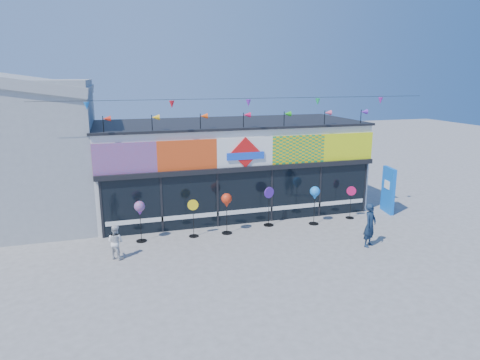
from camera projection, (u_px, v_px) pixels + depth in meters
name	position (u px, v px, depth m)	size (l,w,h in m)	color
ground	(274.00, 254.00, 15.17)	(80.00, 80.00, 0.00)	slate
kite_shop	(229.00, 165.00, 20.21)	(16.00, 5.70, 5.31)	white
blue_sign	(388.00, 190.00, 19.62)	(0.33, 1.07, 2.11)	blue
spinner_0	(140.00, 209.00, 16.04)	(0.41, 0.41, 1.60)	black
spinner_1	(193.00, 217.00, 16.66)	(0.42, 0.38, 1.50)	black
spinner_2	(227.00, 202.00, 16.86)	(0.42, 0.42, 1.66)	black
spinner_3	(269.00, 205.00, 17.89)	(0.46, 0.43, 1.67)	black
spinner_4	(315.00, 194.00, 17.95)	(0.42, 0.42, 1.66)	black
spinner_5	(351.00, 201.00, 18.84)	(0.39, 0.37, 1.46)	black
adult_man	(370.00, 225.00, 15.70)	(0.60, 0.39, 1.64)	#14263F
child	(116.00, 242.00, 14.68)	(0.59, 0.34, 1.21)	silver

